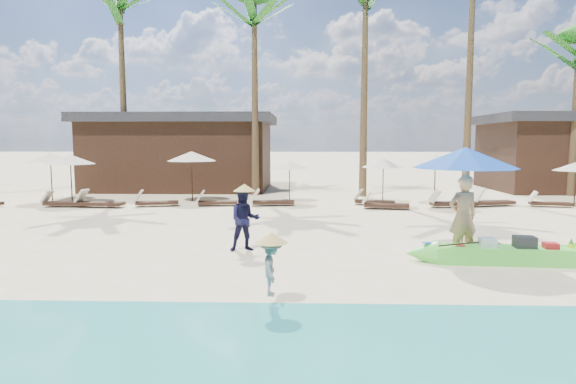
{
  "coord_description": "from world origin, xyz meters",
  "views": [
    {
      "loc": [
        -0.89,
        -10.48,
        2.77
      ],
      "look_at": [
        -1.28,
        2.0,
        1.46
      ],
      "focal_mm": 30.0,
      "sensor_mm": 36.0,
      "label": 1
    }
  ],
  "objects": [
    {
      "name": "ground",
      "position": [
        0.0,
        0.0,
        0.0
      ],
      "size": [
        240.0,
        240.0,
        0.0
      ],
      "primitive_type": "plane",
      "color": "#FCE2BA",
      "rests_on": "ground"
    },
    {
      "name": "wet_sand_strip",
      "position": [
        0.0,
        -5.0,
        0.0
      ],
      "size": [
        240.0,
        4.5,
        0.01
      ],
      "primitive_type": "cube",
      "color": "tan",
      "rests_on": "ground"
    },
    {
      "name": "green_canoe",
      "position": [
        3.74,
        0.4,
        0.21
      ],
      "size": [
        5.03,
        0.86,
        0.64
      ],
      "rotation": [
        0.0,
        0.0,
        -0.07
      ],
      "color": "#57E144",
      "rests_on": "ground"
    },
    {
      "name": "tourist",
      "position": [
        2.94,
        1.03,
        0.99
      ],
      "size": [
        0.81,
        0.62,
        1.98
      ],
      "primitive_type": "imported",
      "rotation": [
        0.0,
        0.0,
        3.37
      ],
      "color": "tan",
      "rests_on": "ground"
    },
    {
      "name": "vendor_green",
      "position": [
        -2.37,
        1.5,
        0.79
      ],
      "size": [
        0.88,
        0.76,
        1.59
      ],
      "primitive_type": "imported",
      "rotation": [
        0.0,
        0.0,
        0.22
      ],
      "color": "black",
      "rests_on": "ground"
    },
    {
      "name": "vendor_yellow",
      "position": [
        -1.41,
        -2.59,
        0.66
      ],
      "size": [
        0.4,
        0.64,
        0.96
      ],
      "primitive_type": "imported",
      "rotation": [
        0.0,
        0.0,
        1.64
      ],
      "color": "gray",
      "rests_on": "ground"
    },
    {
      "name": "blue_umbrella",
      "position": [
        2.97,
        1.11,
        2.38
      ],
      "size": [
        2.45,
        2.45,
        2.64
      ],
      "color": "#99999E",
      "rests_on": "ground"
    },
    {
      "name": "resort_parasol_2",
      "position": [
        -12.67,
        11.57,
        2.03
      ],
      "size": [
        2.19,
        2.19,
        2.25
      ],
      "color": "#331D15",
      "rests_on": "ground"
    },
    {
      "name": "resort_parasol_3",
      "position": [
        -11.27,
        10.64,
        1.98
      ],
      "size": [
        2.13,
        2.13,
        2.19
      ],
      "color": "#331D15",
      "rests_on": "ground"
    },
    {
      "name": "lounger_3_left",
      "position": [
        -11.13,
        9.46,
        0.21
      ],
      "size": [
        1.82,
        0.61,
        0.61
      ],
      "rotation": [
        0.0,
        0.0,
        0.03
      ],
      "color": "#331D15",
      "rests_on": "ground"
    },
    {
      "name": "lounger_3_right",
      "position": [
        -9.56,
        9.36,
        0.23
      ],
      "size": [
        2.04,
        0.76,
        0.68
      ],
      "rotation": [
        0.0,
        0.0,
        -0.08
      ],
      "color": "#331D15",
      "rests_on": "ground"
    },
    {
      "name": "resort_parasol_4",
      "position": [
        -6.06,
        11.68,
        2.09
      ],
      "size": [
        2.25,
        2.25,
        2.32
      ],
      "color": "#331D15",
      "rests_on": "ground"
    },
    {
      "name": "lounger_4_left",
      "position": [
        -7.29,
        9.77,
        0.21
      ],
      "size": [
        1.92,
        0.92,
        0.63
      ],
      "rotation": [
        0.0,
        0.0,
        0.2
      ],
      "color": "#331D15",
      "rests_on": "ground"
    },
    {
      "name": "lounger_4_right",
      "position": [
        -4.7,
        10.0,
        0.2
      ],
      "size": [
        1.84,
        0.81,
        0.6
      ],
      "rotation": [
        0.0,
        0.0,
        0.15
      ],
      "color": "#331D15",
      "rests_on": "ground"
    },
    {
      "name": "resort_parasol_5",
      "position": [
        -1.51,
        11.39,
        1.72
      ],
      "size": [
        1.85,
        1.85,
        1.91
      ],
      "color": "#331D15",
      "rests_on": "ground"
    },
    {
      "name": "lounger_5_left",
      "position": [
        -2.32,
        10.13,
        0.21
      ],
      "size": [
        1.94,
        0.78,
        0.64
      ],
      "rotation": [
        0.0,
        0.0,
        0.11
      ],
      "color": "#331D15",
      "rests_on": "ground"
    },
    {
      "name": "resort_parasol_6",
      "position": [
        2.7,
        11.14,
        1.81
      ],
      "size": [
        1.95,
        1.95,
        2.01
      ],
      "color": "#331D15",
      "rests_on": "ground"
    },
    {
      "name": "lounger_6_left",
      "position": [
        2.12,
        10.5,
        0.2
      ],
      "size": [
        1.84,
        1.06,
        0.6
      ],
      "rotation": [
        0.0,
        0.0,
        -0.31
      ],
      "color": "#331D15",
      "rests_on": "ground"
    },
    {
      "name": "lounger_6_right",
      "position": [
        2.41,
        9.27,
        0.22
      ],
      "size": [
        1.98,
        0.92,
        0.65
      ],
      "rotation": [
        0.0,
        0.0,
        -0.18
      ],
      "color": "#331D15",
      "rests_on": "ground"
    },
    {
      "name": "resort_parasol_7",
      "position": [
        4.84,
        10.53,
        1.99
      ],
      "size": [
        2.15,
        2.15,
        2.21
      ],
      "color": "#331D15",
      "rests_on": "ground"
    },
    {
      "name": "lounger_7_left",
      "position": [
        5.28,
        9.82,
        0.22
      ],
      "size": [
        1.95,
        0.75,
        0.65
      ],
      "rotation": [
        0.0,
        0.0,
        0.09
      ],
      "color": "#331D15",
      "rests_on": "ground"
    },
    {
      "name": "lounger_7_right",
      "position": [
        7.14,
        10.26,
        0.22
      ],
      "size": [
        2.02,
        1.05,
        0.66
      ],
      "rotation": [
        0.0,
        0.0,
        0.25
      ],
      "color": "#331D15",
      "rests_on": "ground"
    },
    {
      "name": "resort_parasol_8",
      "position": [
        10.65,
        10.19,
        1.72
      ],
      "size": [
        1.85,
        1.85,
        1.91
      ],
      "color": "#331D15",
      "rests_on": "ground"
    },
    {
      "name": "lounger_8_left",
      "position": [
        9.52,
        10.17,
        0.19
      ],
      "size": [
        1.79,
        0.87,
        0.58
      ],
      "rotation": [
        0.0,
        0.0,
        -0.21
      ],
      "color": "#331D15",
      "rests_on": "ground"
    },
    {
      "name": "palm_2",
      "position": [
        -10.45,
        15.08,
        9.18
      ],
      "size": [
        2.08,
        2.08,
        11.33
      ],
      "color": "brown",
      "rests_on": "ground"
    },
    {
      "name": "palm_3",
      "position": [
        -3.36,
        14.27,
        8.58
      ],
      "size": [
        2.08,
        2.08,
        10.52
      ],
      "color": "brown",
      "rests_on": "ground"
    },
    {
      "name": "palm_4",
      "position": [
        2.15,
        14.01,
        9.45
      ],
      "size": [
        2.08,
        2.08,
        11.7
      ],
      "color": "brown",
      "rests_on": "ground"
    },
    {
      "name": "pavilion_west",
      "position": [
        -8.0,
        17.5,
        2.19
      ],
      "size": [
        10.8,
        6.6,
        4.3
      ],
      "color": "#331D15",
      "rests_on": "ground"
    },
    {
      "name": "pavilion_east",
      "position": [
        14.0,
        17.5,
        2.2
      ],
      "size": [
        8.8,
        6.6,
        4.3
      ],
      "color": "#331D15",
      "rests_on": "ground"
    }
  ]
}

